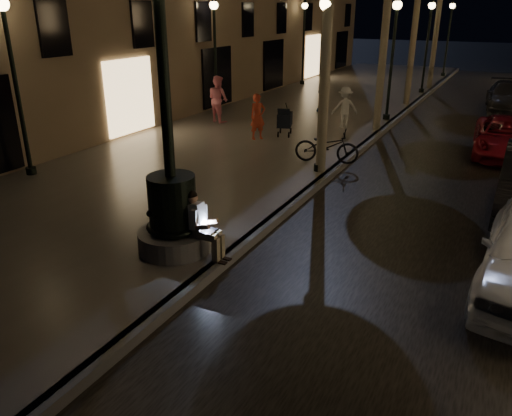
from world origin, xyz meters
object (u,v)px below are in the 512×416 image
Objects in this scene: pedestrian_blue at (322,91)px; seated_man_laptop at (200,223)px; lamp_left_b at (215,41)px; lamp_curb_c at (428,34)px; lamp_curb_d at (449,29)px; lamp_left_a at (12,63)px; car_third at (508,137)px; lamp_left_c at (304,32)px; car_rear at (509,97)px; lamp_curb_a at (324,61)px; lamp_curb_b at (394,43)px; pedestrian_red at (258,117)px; fountain_lamppost at (172,201)px; bicycle at (327,146)px; pedestrian_white at (345,107)px; pedestrian_pink at (218,99)px; stroller at (285,120)px.

seated_man_laptop is at bearing -3.55° from pedestrian_blue.
pedestrian_blue is (-2.95, 14.41, 0.21)m from seated_man_laptop.
lamp_left_b is 5.19m from pedestrian_blue.
lamp_curb_c is 8.00m from lamp_curb_d.
lamp_left_a is 15.06m from car_third.
lamp_left_a is at bearing -90.00° from lamp_left_c.
lamp_curb_a is at bearing -113.26° from car_rear.
lamp_curb_a is at bearing -90.00° from lamp_curb_b.
pedestrian_red is (3.84, -13.48, -2.24)m from lamp_left_c.
bicycle is (0.60, 6.89, -0.51)m from fountain_lamppost.
lamp_left_a is 8.91m from bicycle.
lamp_curb_c is at bearing 90.00° from lamp_curb_b.
pedestrian_white is 0.81× the size of bicycle.
pedestrian_pink reaches higher than bicycle.
lamp_left_c is 3.02× the size of pedestrian_red.
lamp_left_a reaches higher than pedestrian_red.
fountain_lamppost is at bearing -180.00° from seated_man_laptop.
lamp_left_b reaches higher than stroller.
pedestrian_red is at bearing -143.01° from stroller.
lamp_curb_b reaches higher than pedestrian_red.
fountain_lamppost is 1.08× the size of lamp_curb_d.
lamp_left_a is at bearing -146.46° from car_third.
bicycle is (-0.10, 0.89, -2.53)m from lamp_curb_a.
lamp_curb_a is 24.00m from lamp_curb_d.
lamp_curb_a is 4.15× the size of stroller.
seated_man_laptop is at bearing -59.70° from lamp_left_b.
lamp_left_a is (-7.10, -20.00, 0.00)m from lamp_curb_c.
lamp_curb_b is 3.10× the size of pedestrian_white.
stroller is at bearing 32.98° from bicycle.
car_third is (11.78, -11.00, -2.63)m from lamp_left_c.
fountain_lamppost reaches higher than lamp_left_a.
pedestrian_red reaches higher than stroller.
lamp_curb_c is at bearing 143.11° from pedestrian_blue.
pedestrian_pink is (1.11, -11.66, -2.11)m from lamp_left_c.
bicycle is (5.89, -3.45, -0.43)m from pedestrian_pink.
lamp_left_c is 3.10× the size of pedestrian_white.
fountain_lamppost reaches higher than lamp_left_c.
car_third is (4.68, 5.00, -2.63)m from lamp_curb_a.
lamp_left_b is 13.89m from car_rear.
pedestrian_red is (-3.17, 8.52, 0.11)m from seated_man_laptop.
seated_man_laptop is 0.27× the size of lamp_curb_c.
lamp_left_a is 20.97m from car_rear.
lamp_curb_a is 7.69m from pedestrian_pink.
fountain_lamppost is 9.62m from stroller.
lamp_curb_b is 1.00× the size of lamp_curb_c.
lamp_left_b is at bearing 90.00° from lamp_left_a.
lamp_left_c reaches higher than pedestrian_red.
fountain_lamppost reaches higher than car_rear.
lamp_curb_c is at bearing -90.00° from lamp_curb_d.
lamp_left_c is 16.84m from bicycle.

